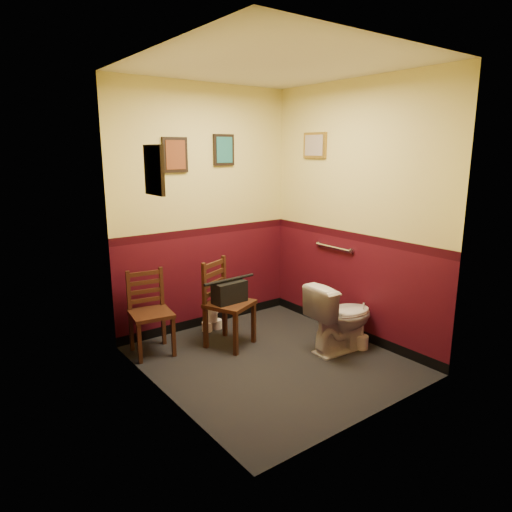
% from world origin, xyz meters
% --- Properties ---
extents(floor, '(2.20, 2.40, 0.00)m').
position_xyz_m(floor, '(0.00, 0.00, 0.00)').
color(floor, black).
rests_on(floor, ground).
extents(ceiling, '(2.20, 2.40, 0.00)m').
position_xyz_m(ceiling, '(0.00, 0.00, 2.70)').
color(ceiling, silver).
rests_on(ceiling, ground).
extents(wall_back, '(2.20, 0.00, 2.70)m').
position_xyz_m(wall_back, '(0.00, 1.20, 1.35)').
color(wall_back, '#450B16').
rests_on(wall_back, ground).
extents(wall_front, '(2.20, 0.00, 2.70)m').
position_xyz_m(wall_front, '(0.00, -1.20, 1.35)').
color(wall_front, '#450B16').
rests_on(wall_front, ground).
extents(wall_left, '(0.00, 2.40, 2.70)m').
position_xyz_m(wall_left, '(-1.10, 0.00, 1.35)').
color(wall_left, '#450B16').
rests_on(wall_left, ground).
extents(wall_right, '(0.00, 2.40, 2.70)m').
position_xyz_m(wall_right, '(1.10, 0.00, 1.35)').
color(wall_right, '#450B16').
rests_on(wall_right, ground).
extents(grab_bar, '(0.05, 0.56, 0.06)m').
position_xyz_m(grab_bar, '(1.07, 0.25, 0.95)').
color(grab_bar, silver).
rests_on(grab_bar, wall_right).
extents(framed_print_back_a, '(0.28, 0.04, 0.36)m').
position_xyz_m(framed_print_back_a, '(-0.35, 1.18, 1.95)').
color(framed_print_back_a, black).
rests_on(framed_print_back_a, wall_back).
extents(framed_print_back_b, '(0.26, 0.04, 0.34)m').
position_xyz_m(framed_print_back_b, '(0.25, 1.18, 2.00)').
color(framed_print_back_b, black).
rests_on(framed_print_back_b, wall_back).
extents(framed_print_left, '(0.04, 0.30, 0.38)m').
position_xyz_m(framed_print_left, '(-1.08, 0.10, 1.85)').
color(framed_print_left, black).
rests_on(framed_print_left, wall_left).
extents(framed_print_right, '(0.04, 0.34, 0.28)m').
position_xyz_m(framed_print_right, '(1.08, 0.60, 2.05)').
color(framed_print_right, olive).
rests_on(framed_print_right, wall_right).
extents(toilet, '(0.75, 0.45, 0.70)m').
position_xyz_m(toilet, '(0.72, -0.22, 0.35)').
color(toilet, white).
rests_on(toilet, floor).
extents(toilet_brush, '(0.14, 0.14, 0.49)m').
position_xyz_m(toilet_brush, '(0.92, -0.34, 0.08)').
color(toilet_brush, silver).
rests_on(toilet_brush, floor).
extents(chair_left, '(0.45, 0.45, 0.84)m').
position_xyz_m(chair_left, '(-0.84, 0.89, 0.42)').
color(chair_left, '#442414').
rests_on(chair_left, floor).
extents(chair_right, '(0.56, 0.56, 0.90)m').
position_xyz_m(chair_right, '(-0.13, 0.59, 0.45)').
color(chair_right, '#442414').
rests_on(chair_right, floor).
extents(handbag, '(0.36, 0.19, 0.25)m').
position_xyz_m(handbag, '(-0.11, 0.55, 0.58)').
color(handbag, black).
rests_on(handbag, chair_right).
extents(tp_stack, '(0.24, 0.15, 0.32)m').
position_xyz_m(tp_stack, '(-0.05, 1.01, 0.13)').
color(tp_stack, silver).
rests_on(tp_stack, floor).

